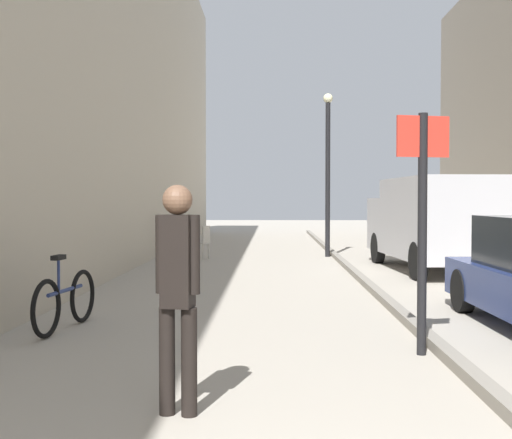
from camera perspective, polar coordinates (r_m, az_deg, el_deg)
The scene contains 10 objects.
ground_plane at distance 13.21m, azimuth 2.50°, elevation -5.53°, with size 80.00×80.00×0.00m, color #A8A093.
building_facade_left at distance 14.40m, azimuth -18.36°, elevation 16.63°, with size 2.64×40.00×10.79m, color #BCB29E.
kerb_strip at distance 13.33m, azimuth 9.33°, elevation -5.23°, with size 0.16×40.00×0.12m, color gray.
pedestrian_main_foreground at distance 5.10m, azimuth -6.84°, elevation -5.49°, with size 0.35×0.23×1.79m.
delivery_van at distance 15.90m, azimuth 15.31°, elevation -0.10°, with size 2.36×5.36×2.17m.
street_sign_post at distance 7.23m, azimuth 14.31°, elevation 0.66°, with size 0.59×0.17×2.60m.
lamp_post at distance 19.23m, azimuth 6.28°, elevation 4.86°, with size 0.28×0.28×4.76m.
bicycle_leaning at distance 8.79m, azimuth -16.29°, elevation -6.79°, with size 0.29×1.76×0.98m.
cafe_chair_near_window at distance 18.30m, azimuth -4.69°, elevation -1.79°, with size 0.56×0.56×0.94m.
cafe_chair_by_doorway at distance 15.00m, azimuth -6.29°, elevation -2.58°, with size 0.54×0.54×0.94m.
Camera 1 is at (-0.25, -1.10, 1.68)m, focal length 45.87 mm.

